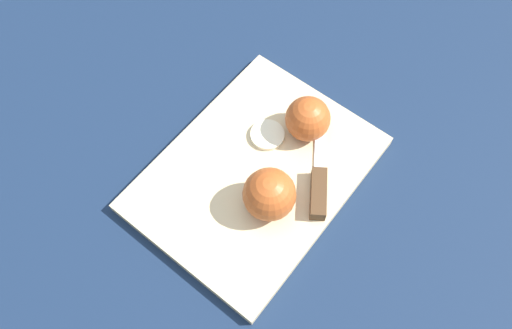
# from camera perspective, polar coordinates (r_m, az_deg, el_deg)

# --- Properties ---
(ground_plane) EXTENTS (4.00, 4.00, 0.00)m
(ground_plane) POSITION_cam_1_polar(r_m,az_deg,el_deg) (0.76, 0.00, -1.30)
(ground_plane) COLOR #14233D
(cutting_board) EXTENTS (0.39, 0.32, 0.02)m
(cutting_board) POSITION_cam_1_polar(r_m,az_deg,el_deg) (0.75, 0.00, -1.01)
(cutting_board) COLOR #D1B789
(cutting_board) RESTS_ON ground_plane
(apple_half_left) EXTENTS (0.08, 0.08, 0.08)m
(apple_half_left) POSITION_cam_1_polar(r_m,az_deg,el_deg) (0.69, 1.52, -3.45)
(apple_half_left) COLOR #AD4C1E
(apple_half_left) RESTS_ON cutting_board
(apple_half_right) EXTENTS (0.07, 0.07, 0.07)m
(apple_half_right) POSITION_cam_1_polar(r_m,az_deg,el_deg) (0.76, 5.83, 5.34)
(apple_half_right) COLOR #AD4C1E
(apple_half_right) RESTS_ON cutting_board
(knife) EXTENTS (0.13, 0.13, 0.02)m
(knife) POSITION_cam_1_polar(r_m,az_deg,el_deg) (0.73, 7.15, -2.77)
(knife) COLOR silver
(knife) RESTS_ON cutting_board
(apple_slice) EXTENTS (0.05, 0.05, 0.01)m
(apple_slice) POSITION_cam_1_polar(r_m,az_deg,el_deg) (0.77, 1.31, 3.39)
(apple_slice) COLOR beige
(apple_slice) RESTS_ON cutting_board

